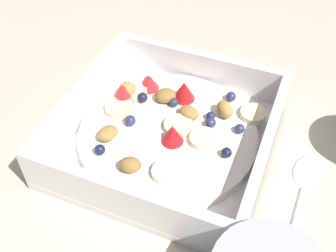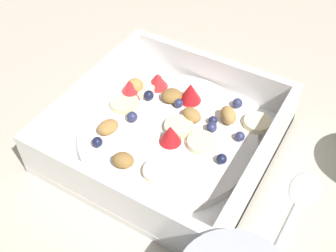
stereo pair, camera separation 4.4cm
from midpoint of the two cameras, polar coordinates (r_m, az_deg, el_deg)
The scene contains 3 objects.
ground_plane at distance 0.47m, azimuth 1.17°, elevation -2.07°, with size 2.40×2.40×0.00m, color beige.
fruit_bowl at distance 0.45m, azimuth 2.77°, elevation -1.02°, with size 0.22×0.22×0.06m.
spoon at distance 0.43m, azimuth 20.52°, elevation -10.55°, with size 0.03×0.17×0.01m.
Camera 2 is at (-0.17, 0.26, 0.35)m, focal length 43.52 mm.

